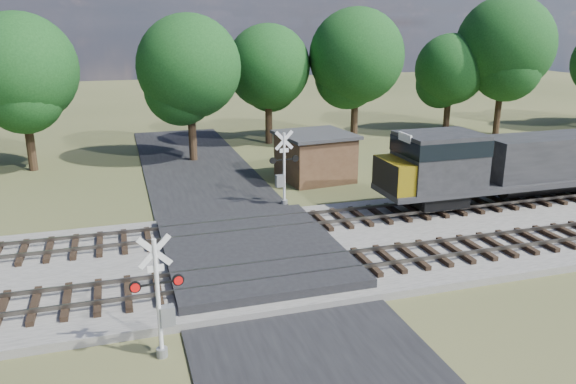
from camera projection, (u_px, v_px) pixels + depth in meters
name	position (u px, v px, depth m)	size (l,w,h in m)	color
ground	(255.00, 263.00, 22.75)	(160.00, 160.00, 0.00)	#3D4625
ballast_bed	(462.00, 230.00, 25.98)	(140.00, 10.00, 0.30)	gray
road	(255.00, 262.00, 22.74)	(7.00, 60.00, 0.08)	black
crossing_panel	(252.00, 251.00, 23.12)	(7.00, 9.00, 0.62)	#262628
track_near	(345.00, 264.00, 21.68)	(140.00, 2.60, 0.33)	black
track_far	(304.00, 222.00, 26.26)	(140.00, 2.60, 0.33)	black
crossing_signal_near	(162.00, 308.00, 15.97)	(1.53, 0.34, 3.80)	silver
crossing_signal_far	(283.00, 175.00, 29.49)	(1.63, 0.37, 4.04)	silver
equipment_shed	(315.00, 156.00, 34.55)	(4.73, 4.73, 2.91)	#462E1E
treeline	(283.00, 64.00, 41.28)	(81.38, 11.01, 11.60)	black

